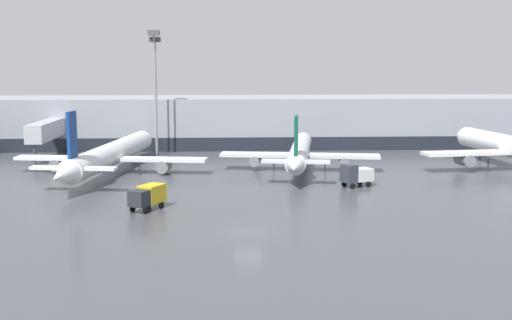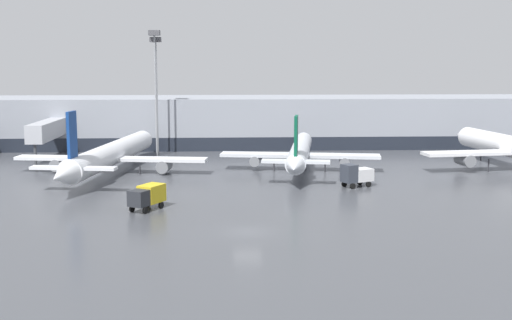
% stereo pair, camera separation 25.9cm
% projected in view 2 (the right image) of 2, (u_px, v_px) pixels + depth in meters
% --- Properties ---
extents(ground_plane, '(320.00, 320.00, 0.00)m').
position_uv_depth(ground_plane, '(248.00, 232.00, 58.54)').
color(ground_plane, '#424449').
extents(terminal_building, '(160.00, 30.59, 9.00)m').
position_uv_depth(terminal_building, '(233.00, 121.00, 118.86)').
color(terminal_building, gray).
rests_on(terminal_building, ground_plane).
extents(parked_jet_0, '(27.20, 39.88, 9.68)m').
position_uv_depth(parked_jet_0, '(111.00, 155.00, 89.48)').
color(parked_jet_0, silver).
rests_on(parked_jet_0, ground_plane).
extents(parked_jet_3, '(22.84, 32.12, 8.78)m').
position_uv_depth(parked_jet_3, '(300.00, 152.00, 91.12)').
color(parked_jet_3, silver).
rests_on(parked_jet_3, ground_plane).
extents(service_truck_0, '(3.79, 4.70, 2.57)m').
position_uv_depth(service_truck_0, '(147.00, 195.00, 67.04)').
color(service_truck_0, gold).
rests_on(service_truck_0, ground_plane).
extents(service_truck_2, '(4.35, 3.41, 2.91)m').
position_uv_depth(service_truck_2, '(356.00, 174.00, 79.44)').
color(service_truck_2, silver).
rests_on(service_truck_2, ground_plane).
extents(apron_light_mast_2, '(1.80, 1.80, 20.45)m').
position_uv_depth(apron_light_mast_2, '(155.00, 59.00, 104.01)').
color(apron_light_mast_2, gray).
rests_on(apron_light_mast_2, ground_plane).
extents(apron_light_mast_4, '(1.80, 1.80, 19.44)m').
position_uv_depth(apron_light_mast_4, '(156.00, 63.00, 106.00)').
color(apron_light_mast_4, gray).
rests_on(apron_light_mast_4, ground_plane).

